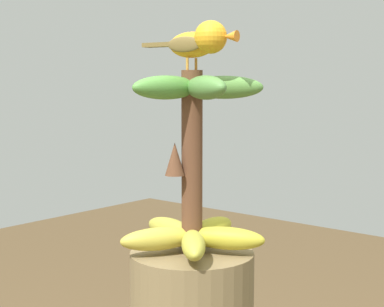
{
  "coord_description": "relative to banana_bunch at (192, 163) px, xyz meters",
  "views": [
    {
      "loc": [
        0.72,
        -0.86,
        1.28
      ],
      "look_at": [
        0.0,
        0.0,
        1.15
      ],
      "focal_mm": 57.72,
      "sensor_mm": 36.0,
      "label": 1
    }
  ],
  "objects": [
    {
      "name": "banana_bunch",
      "position": [
        0.0,
        0.0,
        0.0
      ],
      "size": [
        0.27,
        0.27,
        0.34
      ],
      "color": "brown",
      "rests_on": "banana_tree"
    },
    {
      "name": "perched_bird",
      "position": [
        0.02,
        0.0,
        0.22
      ],
      "size": [
        0.2,
        0.06,
        0.09
      ],
      "color": "#C68933",
      "rests_on": "banana_bunch"
    }
  ]
}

